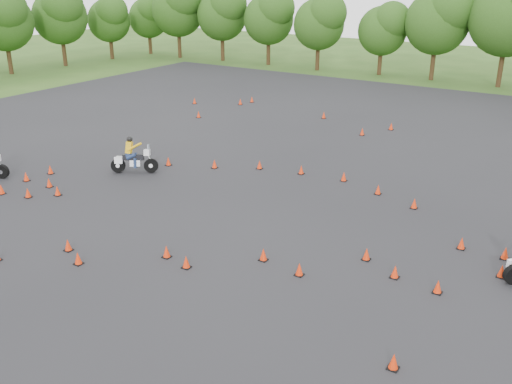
{
  "coord_description": "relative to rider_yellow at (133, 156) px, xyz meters",
  "views": [
    {
      "loc": [
        12.08,
        -14.85,
        9.97
      ],
      "look_at": [
        0.0,
        4.0,
        1.2
      ],
      "focal_mm": 40.0,
      "sensor_mm": 36.0,
      "label": 1
    }
  ],
  "objects": [
    {
      "name": "ground",
      "position": [
        8.49,
        -5.46,
        -0.96
      ],
      "size": [
        140.0,
        140.0,
        0.0
      ],
      "primitive_type": "plane",
      "color": "#2D5119",
      "rests_on": "ground"
    },
    {
      "name": "traffic_cones",
      "position": [
        8.31,
        -1.0,
        -0.73
      ],
      "size": [
        33.37,
        33.3,
        0.45
      ],
      "color": "red",
      "rests_on": "asphalt_pad"
    },
    {
      "name": "rider_yellow",
      "position": [
        0.0,
        0.0,
        0.0
      ],
      "size": [
        2.48,
        1.96,
        1.9
      ],
      "primitive_type": null,
      "rotation": [
        0.0,
        0.0,
        0.57
      ],
      "color": "gold",
      "rests_on": "ground"
    },
    {
      "name": "asphalt_pad",
      "position": [
        8.49,
        0.54,
        -0.95
      ],
      "size": [
        62.0,
        62.0,
        0.0
      ],
      "primitive_type": "plane",
      "color": "black",
      "rests_on": "ground"
    },
    {
      "name": "treeline",
      "position": [
        11.86,
        29.29,
        3.67
      ],
      "size": [
        87.17,
        32.4,
        10.67
      ],
      "color": "#254914",
      "rests_on": "ground"
    }
  ]
}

